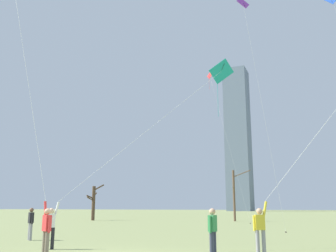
{
  "coord_description": "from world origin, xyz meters",
  "views": [
    {
      "loc": [
        6.99,
        -11.39,
        1.67
      ],
      "look_at": [
        0.0,
        6.0,
        5.65
      ],
      "focal_mm": 40.8,
      "sensor_mm": 36.0,
      "label": 1
    }
  ],
  "objects": [
    {
      "name": "distant_kite_high_overhead_red",
      "position": [
        -4.04,
        30.17,
        15.23
      ],
      "size": [
        4.85,
        2.35,
        17.39
      ],
      "color": "red",
      "rests_on": "ground"
    },
    {
      "name": "skyline_slender_spire",
      "position": [
        -24.04,
        143.82,
        29.47
      ],
      "size": [
        9.35,
        10.42,
        58.93
      ],
      "color": "slate",
      "rests_on": "ground"
    },
    {
      "name": "kite_flyer_far_back_white",
      "position": [
        5.68,
        3.33,
        2.16
      ],
      "size": [
        8.87,
        2.03,
        12.23
      ],
      "color": "gray",
      "rests_on": "ground"
    },
    {
      "name": "kite_flyer_midfield_left_teal",
      "position": [
        -1.99,
        3.99,
        3.31
      ],
      "size": [
        6.04,
        9.38,
        10.53
      ],
      "color": "black",
      "rests_on": "ground"
    },
    {
      "name": "kite_flyer_foreground_left_yellow",
      "position": [
        -3.23,
        0.05,
        4.56
      ],
      "size": [
        5.88,
        2.23,
        16.15
      ],
      "color": "#726656",
      "rests_on": "ground"
    },
    {
      "name": "bare_tree_far_right_edge",
      "position": [
        -2.83,
        34.28,
        3.22
      ],
      "size": [
        2.21,
        3.04,
        6.01
      ],
      "color": "brown",
      "rests_on": "ground"
    },
    {
      "name": "bare_tree_right_of_center",
      "position": [
        -20.06,
        30.68,
        2.34
      ],
      "size": [
        1.26,
        2.78,
        4.56
      ],
      "color": "#4C3828",
      "rests_on": "ground"
    },
    {
      "name": "distant_kite_drifting_right_purple",
      "position": [
        3.17,
        12.07,
        13.5
      ],
      "size": [
        1.88,
        4.27,
        15.33
      ],
      "color": "purple",
      "rests_on": "ground"
    },
    {
      "name": "bystander_far_off_by_trees",
      "position": [
        -7.06,
        4.68,
        0.9
      ],
      "size": [
        0.44,
        0.35,
        1.62
      ],
      "color": "gray",
      "rests_on": "ground"
    },
    {
      "name": "bystander_strolling_midfield",
      "position": [
        3.4,
        1.6,
        0.9
      ],
      "size": [
        0.25,
        0.51,
        1.62
      ],
      "color": "#33384C",
      "rests_on": "ground"
    }
  ]
}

